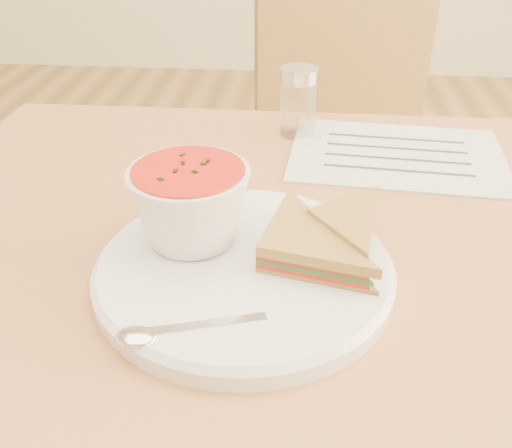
# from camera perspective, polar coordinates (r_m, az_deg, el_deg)

# --- Properties ---
(dining_table) EXTENTS (1.00, 0.70, 0.75)m
(dining_table) POSITION_cam_1_polar(r_m,az_deg,el_deg) (0.90, 5.02, -20.94)
(dining_table) COLOR #97602F
(dining_table) RESTS_ON floor
(chair_far) EXTENTS (0.50, 0.50, 0.90)m
(chair_far) POSITION_cam_1_polar(r_m,az_deg,el_deg) (1.27, 10.68, 1.18)
(chair_far) COLOR brown
(chair_far) RESTS_ON floor
(plate) EXTENTS (0.36, 0.36, 0.02)m
(plate) POSITION_cam_1_polar(r_m,az_deg,el_deg) (0.56, -1.21, -4.72)
(plate) COLOR white
(plate) RESTS_ON dining_table
(soup_bowl) EXTENTS (0.15, 0.15, 0.08)m
(soup_bowl) POSITION_cam_1_polar(r_m,az_deg,el_deg) (0.56, -6.54, 1.55)
(soup_bowl) COLOR white
(soup_bowl) RESTS_ON plate
(sandwich_half_a) EXTENTS (0.14, 0.14, 0.03)m
(sandwich_half_a) POSITION_cam_1_polar(r_m,az_deg,el_deg) (0.52, -0.03, -3.86)
(sandwich_half_a) COLOR #B38C3F
(sandwich_half_a) RESTS_ON plate
(sandwich_half_b) EXTENTS (0.13, 0.13, 0.03)m
(sandwich_half_b) POSITION_cam_1_polar(r_m,az_deg,el_deg) (0.57, 5.07, 0.29)
(sandwich_half_b) COLOR #B38C3F
(sandwich_half_b) RESTS_ON plate
(spoon) EXTENTS (0.17, 0.08, 0.01)m
(spoon) POSITION_cam_1_polar(r_m,az_deg,el_deg) (0.48, -5.87, -10.23)
(spoon) COLOR silver
(spoon) RESTS_ON plate
(paper_menu) EXTENTS (0.31, 0.24, 0.00)m
(paper_menu) POSITION_cam_1_polar(r_m,az_deg,el_deg) (0.82, 13.88, 6.76)
(paper_menu) COLOR white
(paper_menu) RESTS_ON dining_table
(condiment_shaker) EXTENTS (0.06, 0.06, 0.10)m
(condiment_shaker) POSITION_cam_1_polar(r_m,az_deg,el_deg) (0.85, 4.25, 12.09)
(condiment_shaker) COLOR silver
(condiment_shaker) RESTS_ON dining_table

